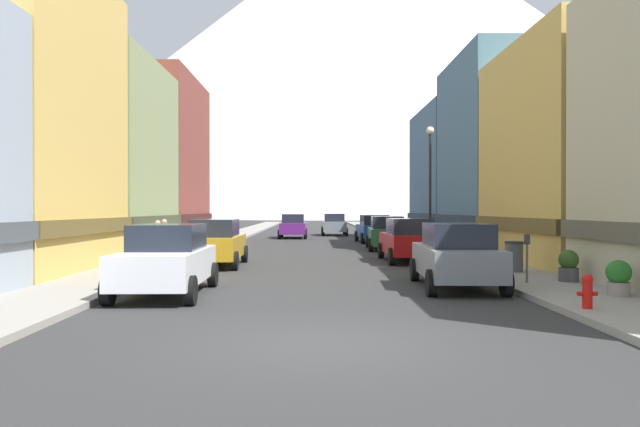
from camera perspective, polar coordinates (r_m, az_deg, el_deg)
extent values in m
plane|color=#2F2F2F|center=(10.02, -0.02, -12.08)|extent=(400.00, 400.00, 0.00)
cube|color=gray|center=(45.25, -8.44, -2.22)|extent=(2.50, 100.00, 0.15)
cube|color=gray|center=(45.28, 7.44, -2.21)|extent=(2.50, 100.00, 0.15)
cube|color=#8C9966|center=(31.33, -22.10, 4.82)|extent=(8.05, 8.90, 9.16)
cube|color=#3F442D|center=(31.24, -22.08, -0.64)|extent=(8.35, 8.90, 0.50)
cube|color=brown|center=(40.62, -18.08, 4.71)|extent=(9.48, 9.90, 10.42)
cube|color=#3B1B16|center=(40.51, -18.07, -0.39)|extent=(9.78, 9.90, 0.50)
cube|color=#D8B259|center=(26.52, 27.69, 4.91)|extent=(9.87, 9.33, 8.52)
cube|color=brown|center=(26.45, 27.67, -0.85)|extent=(10.17, 9.33, 0.50)
cube|color=slate|center=(34.98, 19.31, 5.30)|extent=(8.55, 9.38, 10.30)
cube|color=#22333F|center=(34.86, 19.30, -0.52)|extent=(8.85, 9.38, 0.50)
cube|color=slate|center=(44.30, 13.59, 3.55)|extent=(6.52, 10.42, 9.17)
cube|color=#22333F|center=(44.24, 13.58, -0.31)|extent=(6.82, 10.42, 0.50)
cube|color=silver|center=(15.81, -14.19, -4.77)|extent=(1.90, 4.42, 0.80)
cube|color=#1E232D|center=(16.01, -14.00, -2.12)|extent=(1.63, 2.22, 0.64)
cylinder|color=black|center=(14.06, -12.01, -7.05)|extent=(0.23, 0.68, 0.68)
cylinder|color=black|center=(14.51, -19.22, -6.84)|extent=(0.23, 0.68, 0.68)
cylinder|color=black|center=(17.30, -9.98, -5.65)|extent=(0.23, 0.68, 0.68)
cylinder|color=black|center=(17.66, -15.92, -5.53)|extent=(0.23, 0.68, 0.68)
cube|color=#B28419|center=(23.40, -9.73, -3.07)|extent=(1.88, 4.42, 0.80)
cube|color=#1E232D|center=(23.12, -9.83, -1.33)|extent=(1.62, 2.21, 0.64)
cylinder|color=black|center=(25.20, -11.24, -3.73)|extent=(0.23, 0.68, 0.68)
cylinder|color=black|center=(24.95, -7.07, -3.77)|extent=(0.23, 0.68, 0.68)
cylinder|color=black|center=(21.97, -12.76, -4.35)|extent=(0.23, 0.68, 0.68)
cylinder|color=black|center=(21.68, -7.97, -4.41)|extent=(0.23, 0.68, 0.68)
cube|color=slate|center=(17.14, 12.58, -4.36)|extent=(2.01, 4.47, 0.80)
cube|color=#1E232D|center=(16.85, 12.74, -1.99)|extent=(1.69, 2.26, 0.64)
cylinder|color=black|center=(18.65, 8.82, -5.20)|extent=(0.25, 0.69, 0.68)
cylinder|color=black|center=(18.97, 14.36, -5.11)|extent=(0.25, 0.69, 0.68)
cylinder|color=black|center=(15.40, 10.37, -6.40)|extent=(0.25, 0.69, 0.68)
cylinder|color=black|center=(15.79, 17.02, -6.24)|extent=(0.25, 0.69, 0.68)
cube|color=#9E1111|center=(25.33, 8.25, -2.80)|extent=(1.91, 4.43, 0.80)
cube|color=#1E232D|center=(25.05, 8.35, -1.19)|extent=(1.63, 2.22, 0.64)
cylinder|color=black|center=(26.84, 5.71, -3.47)|extent=(0.23, 0.68, 0.68)
cylinder|color=black|center=(27.14, 9.57, -3.43)|extent=(0.23, 0.68, 0.68)
cylinder|color=black|center=(23.58, 6.72, -4.02)|extent=(0.23, 0.68, 0.68)
cylinder|color=black|center=(23.92, 11.10, -3.96)|extent=(0.23, 0.68, 0.68)
cube|color=#265933|center=(32.63, 6.24, -2.08)|extent=(2.05, 4.49, 0.80)
cube|color=#1E232D|center=(32.36, 6.28, -0.82)|extent=(1.71, 2.28, 0.64)
cylinder|color=black|center=(34.24, 4.51, -2.63)|extent=(0.25, 0.69, 0.68)
cylinder|color=black|center=(34.37, 7.58, -2.62)|extent=(0.25, 0.69, 0.68)
cylinder|color=black|center=(30.95, 4.76, -2.95)|extent=(0.25, 0.69, 0.68)
cylinder|color=black|center=(31.09, 8.15, -2.94)|extent=(0.25, 0.69, 0.68)
cube|color=#19478C|center=(39.49, 5.04, -1.64)|extent=(2.03, 4.48, 0.80)
cube|color=#1E232D|center=(39.22, 5.10, -0.60)|extent=(1.70, 2.27, 0.64)
cylinder|color=black|center=(41.02, 3.44, -2.12)|extent=(0.25, 0.69, 0.68)
cylinder|color=black|center=(41.28, 5.98, -2.10)|extent=(0.25, 0.69, 0.68)
cylinder|color=black|center=(37.75, 4.02, -2.34)|extent=(0.25, 0.69, 0.68)
cylinder|color=black|center=(38.02, 6.77, -2.32)|extent=(0.25, 0.69, 0.68)
cube|color=slate|center=(49.90, 1.32, -1.20)|extent=(1.84, 4.40, 0.80)
cube|color=#1E232D|center=(49.63, 1.33, -0.38)|extent=(1.60, 2.20, 0.64)
cylinder|color=black|center=(51.53, 0.24, -1.59)|extent=(0.22, 0.68, 0.68)
cylinder|color=black|center=(51.59, 2.28, -1.59)|extent=(0.22, 0.68, 0.68)
cylinder|color=black|center=(48.24, 0.30, -1.73)|extent=(0.22, 0.68, 0.68)
cylinder|color=black|center=(48.30, 2.48, -1.73)|extent=(0.22, 0.68, 0.68)
cube|color=#591E72|center=(45.14, -2.53, -1.38)|extent=(1.84, 4.40, 0.80)
cube|color=#1E232D|center=(45.37, -2.52, -0.46)|extent=(1.60, 2.20, 0.64)
cylinder|color=black|center=(43.48, -1.39, -1.97)|extent=(0.22, 0.68, 0.68)
cylinder|color=black|center=(43.54, -3.82, -1.97)|extent=(0.22, 0.68, 0.68)
cylinder|color=black|center=(46.78, -1.34, -1.80)|extent=(0.22, 0.68, 0.68)
cylinder|color=black|center=(46.84, -3.59, -1.80)|extent=(0.22, 0.68, 0.68)
cylinder|color=red|center=(13.58, 23.71, -6.99)|extent=(0.20, 0.20, 0.55)
sphere|color=red|center=(13.54, 23.71, -5.65)|extent=(0.22, 0.22, 0.22)
cylinder|color=red|center=(13.51, 23.13, -6.91)|extent=(0.10, 0.09, 0.09)
cylinder|color=red|center=(13.64, 24.29, -6.84)|extent=(0.10, 0.09, 0.09)
cylinder|color=#595960|center=(17.67, 18.78, -4.44)|extent=(0.06, 0.06, 1.05)
cube|color=#33383F|center=(17.63, 18.78, -2.29)|extent=(0.14, 0.10, 0.28)
cylinder|color=#4C5156|center=(20.59, 17.68, -3.96)|extent=(0.56, 0.56, 0.90)
cylinder|color=#2D2D33|center=(20.56, 17.68, -2.60)|extent=(0.59, 0.59, 0.08)
cylinder|color=gray|center=(15.88, 26.13, -6.35)|extent=(0.51, 0.51, 0.32)
sphere|color=#276F25|center=(15.84, 26.13, -4.95)|extent=(0.57, 0.57, 0.57)
cylinder|color=#4C4C51|center=(18.38, 22.21, -5.30)|extent=(0.54, 0.54, 0.39)
sphere|color=#335921|center=(18.35, 22.21, -4.02)|extent=(0.55, 0.55, 0.55)
cylinder|color=brown|center=(24.93, -14.92, -2.66)|extent=(0.36, 0.36, 1.36)
sphere|color=tan|center=(24.90, -14.92, -0.86)|extent=(0.21, 0.21, 0.21)
cylinder|color=brown|center=(25.95, -14.35, -2.51)|extent=(0.36, 0.36, 1.38)
sphere|color=tan|center=(25.92, -14.35, -0.75)|extent=(0.22, 0.22, 0.22)
cylinder|color=black|center=(28.91, 10.25, 1.88)|extent=(0.12, 0.12, 5.50)
sphere|color=white|center=(29.13, 10.26, 7.65)|extent=(0.36, 0.36, 0.36)
cone|color=silver|center=(279.29, 5.12, 14.31)|extent=(317.24, 317.24, 138.23)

